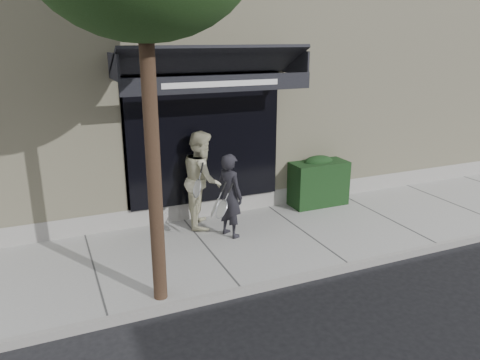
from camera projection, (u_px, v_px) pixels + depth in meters
name	position (u px, v px, depth m)	size (l,w,h in m)	color
ground	(303.00, 236.00, 9.32)	(80.00, 80.00, 0.00)	black
sidewalk	(303.00, 234.00, 9.30)	(20.00, 3.00, 0.12)	gray
curb	(349.00, 267.00, 7.94)	(20.00, 0.10, 0.14)	gray
building_facade	(214.00, 77.00, 12.85)	(14.30, 8.04, 5.64)	beige
hedge	(317.00, 181.00, 10.64)	(1.30, 0.70, 1.14)	black
pedestrian_front	(230.00, 196.00, 8.84)	(0.81, 0.80, 1.63)	black
pedestrian_back	(202.00, 179.00, 9.32)	(0.98, 1.12, 1.94)	beige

